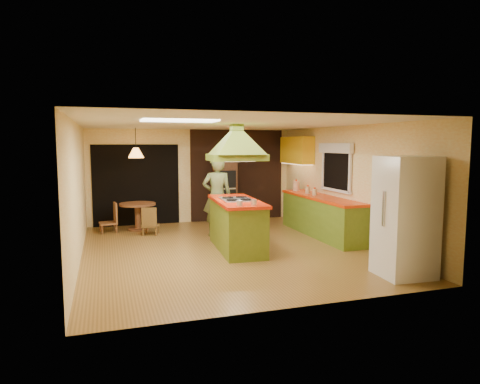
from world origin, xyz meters
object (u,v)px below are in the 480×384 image
object	(u,v)px
kitchen_island	(237,224)
man	(217,196)
wall_oven	(225,189)
dining_table	(138,211)
canister_large	(296,186)
refrigerator	(405,217)

from	to	relation	value
kitchen_island	man	distance (m)	1.42
man	wall_oven	bearing A→B (deg)	-99.94
dining_table	wall_oven	bearing A→B (deg)	9.73
man	canister_large	size ratio (longest dim) A/B	7.44
refrigerator	canister_large	size ratio (longest dim) A/B	7.81
man	dining_table	world-z (taller)	man
refrigerator	dining_table	size ratio (longest dim) A/B	2.18
kitchen_island	wall_oven	bearing A→B (deg)	82.64
refrigerator	wall_oven	bearing A→B (deg)	108.16
man	refrigerator	size ratio (longest dim) A/B	0.95
kitchen_island	man	world-z (taller)	man
canister_large	man	bearing A→B (deg)	-166.39
canister_large	wall_oven	bearing A→B (deg)	145.10
dining_table	canister_large	distance (m)	4.04
man	dining_table	xyz separation A→B (m)	(-1.70, 1.26, -0.45)
kitchen_island	man	xyz separation A→B (m)	(-0.05, 1.37, 0.41)
man	wall_oven	size ratio (longest dim) A/B	1.03
wall_oven	dining_table	distance (m)	2.41
dining_table	canister_large	size ratio (longest dim) A/B	3.58
wall_oven	canister_large	distance (m)	1.96
dining_table	kitchen_island	bearing A→B (deg)	-56.33
man	canister_large	xyz separation A→B (m)	(2.24, 0.54, 0.13)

